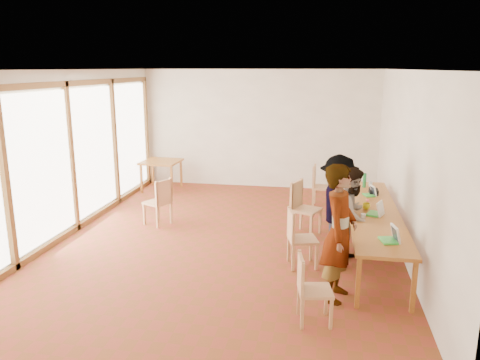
{
  "coord_description": "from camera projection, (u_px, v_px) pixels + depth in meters",
  "views": [
    {
      "loc": [
        1.65,
        -7.81,
        3.03
      ],
      "look_at": [
        0.22,
        0.08,
        1.1
      ],
      "focal_mm": 35.0,
      "sensor_mm": 36.0,
      "label": 1
    }
  ],
  "objects": [
    {
      "name": "ceiling",
      "position": [
        226.0,
        68.0,
        7.76
      ],
      "size": [
        6.0,
        8.0,
        0.04
      ],
      "primitive_type": "cube",
      "color": "white",
      "rests_on": "wall_back"
    },
    {
      "name": "person_near",
      "position": [
        339.0,
        233.0,
        6.12
      ],
      "size": [
        0.59,
        0.76,
        1.85
      ],
      "primitive_type": "imported",
      "rotation": [
        0.0,
        0.0,
        1.34
      ],
      "color": "gray",
      "rests_on": "ground"
    },
    {
      "name": "clear_glass",
      "position": [
        371.0,
        184.0,
        9.22
      ],
      "size": [
        0.07,
        0.07,
        0.09
      ],
      "primitive_type": "cylinder",
      "color": "silver",
      "rests_on": "communal_table"
    },
    {
      "name": "ground",
      "position": [
        227.0,
        239.0,
        8.47
      ],
      "size": [
        8.0,
        8.0,
        0.0
      ],
      "primitive_type": "plane",
      "color": "maroon",
      "rests_on": "ground"
    },
    {
      "name": "person_far",
      "position": [
        338.0,
        205.0,
        7.7
      ],
      "size": [
        0.66,
        1.1,
        1.66
      ],
      "primitive_type": "imported",
      "rotation": [
        0.0,
        0.0,
        1.61
      ],
      "color": "gray",
      "rests_on": "ground"
    },
    {
      "name": "chair_empty",
      "position": [
        318.0,
        182.0,
        10.39
      ],
      "size": [
        0.46,
        0.46,
        0.49
      ],
      "rotation": [
        0.0,
        0.0,
        -0.07
      ],
      "color": "tan",
      "rests_on": "ground"
    },
    {
      "name": "condiment_cup",
      "position": [
        363.0,
        216.0,
        7.3
      ],
      "size": [
        0.08,
        0.08,
        0.06
      ],
      "primitive_type": "cylinder",
      "color": "white",
      "rests_on": "communal_table"
    },
    {
      "name": "green_bottle",
      "position": [
        364.0,
        180.0,
        9.12
      ],
      "size": [
        0.07,
        0.07,
        0.28
      ],
      "primitive_type": "cylinder",
      "color": "#1F7936",
      "rests_on": "communal_table"
    },
    {
      "name": "chair_mid",
      "position": [
        297.0,
        232.0,
        7.21
      ],
      "size": [
        0.52,
        0.52,
        0.49
      ],
      "rotation": [
        0.0,
        0.0,
        0.27
      ],
      "color": "tan",
      "rests_on": "ground"
    },
    {
      "name": "pink_phone",
      "position": [
        368.0,
        200.0,
        8.23
      ],
      "size": [
        0.05,
        0.1,
        0.01
      ],
      "primitive_type": "cube",
      "color": "#F04968",
      "rests_on": "communal_table"
    },
    {
      "name": "yellow_mug",
      "position": [
        366.0,
        206.0,
        7.73
      ],
      "size": [
        0.17,
        0.17,
        0.1
      ],
      "primitive_type": "imported",
      "rotation": [
        0.0,
        0.0,
        0.34
      ],
      "color": "yellow",
      "rests_on": "communal_table"
    },
    {
      "name": "wall_back",
      "position": [
        259.0,
        129.0,
        11.95
      ],
      "size": [
        6.0,
        0.1,
        3.0
      ],
      "primitive_type": "cube",
      "color": "white",
      "rests_on": "ground"
    },
    {
      "name": "laptop_mid",
      "position": [
        377.0,
        211.0,
        7.41
      ],
      "size": [
        0.32,
        0.33,
        0.23
      ],
      "rotation": [
        0.0,
        0.0,
        -0.39
      ],
      "color": "green",
      "rests_on": "communal_table"
    },
    {
      "name": "laptop_near",
      "position": [
        392.0,
        237.0,
        6.29
      ],
      "size": [
        0.28,
        0.31,
        0.23
      ],
      "rotation": [
        0.0,
        0.0,
        0.21
      ],
      "color": "green",
      "rests_on": "communal_table"
    },
    {
      "name": "person_mid",
      "position": [
        352.0,
        215.0,
        7.36
      ],
      "size": [
        0.82,
        0.91,
        1.54
      ],
      "primitive_type": "imported",
      "rotation": [
        0.0,
        0.0,
        1.19
      ],
      "color": "gray",
      "rests_on": "ground"
    },
    {
      "name": "communal_table",
      "position": [
        373.0,
        213.0,
        7.69
      ],
      "size": [
        0.8,
        4.0,
        0.75
      ],
      "color": "#AB6826",
      "rests_on": "ground"
    },
    {
      "name": "chair_far",
      "position": [
        301.0,
        202.0,
        8.65
      ],
      "size": [
        0.61,
        0.61,
        0.53
      ],
      "rotation": [
        0.0,
        0.0,
        -0.4
      ],
      "color": "tan",
      "rests_on": "ground"
    },
    {
      "name": "wall_front",
      "position": [
        137.0,
        239.0,
        4.29
      ],
      "size": [
        6.0,
        0.1,
        3.0
      ],
      "primitive_type": "cube",
      "color": "white",
      "rests_on": "ground"
    },
    {
      "name": "chair_spare",
      "position": [
        161.0,
        197.0,
        9.13
      ],
      "size": [
        0.58,
        0.58,
        0.49
      ],
      "rotation": [
        0.0,
        0.0,
        2.68
      ],
      "color": "tan",
      "rests_on": "ground"
    },
    {
      "name": "black_pouch",
      "position": [
        374.0,
        192.0,
        8.66
      ],
      "size": [
        0.16,
        0.26,
        0.09
      ],
      "primitive_type": "cube",
      "color": "black",
      "rests_on": "communal_table"
    },
    {
      "name": "chair_near",
      "position": [
        308.0,
        282.0,
        5.61
      ],
      "size": [
        0.46,
        0.46,
        0.46
      ],
      "rotation": [
        0.0,
        0.0,
        0.17
      ],
      "color": "tan",
      "rests_on": "ground"
    },
    {
      "name": "wall_right",
      "position": [
        407.0,
        164.0,
        7.6
      ],
      "size": [
        0.1,
        8.0,
        3.0
      ],
      "primitive_type": "cube",
      "color": "white",
      "rests_on": "ground"
    },
    {
      "name": "side_table",
      "position": [
        161.0,
        164.0,
        11.79
      ],
      "size": [
        0.9,
        0.9,
        0.75
      ],
      "rotation": [
        0.0,
        0.0,
        -0.05
      ],
      "color": "#AB6826",
      "rests_on": "ground"
    },
    {
      "name": "laptop_far",
      "position": [
        371.0,
        193.0,
        8.54
      ],
      "size": [
        0.25,
        0.27,
        0.19
      ],
      "rotation": [
        0.0,
        0.0,
        0.3
      ],
      "color": "green",
      "rests_on": "communal_table"
    },
    {
      "name": "window_wall",
      "position": [
        70.0,
        153.0,
        8.63
      ],
      "size": [
        0.1,
        8.0,
        3.0
      ],
      "primitive_type": "cube",
      "color": "white",
      "rests_on": "ground"
    }
  ]
}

